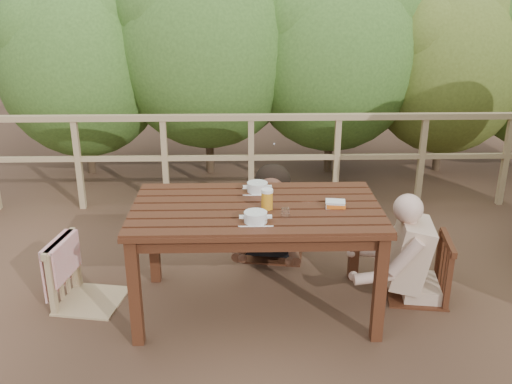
{
  "coord_description": "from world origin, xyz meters",
  "views": [
    {
      "loc": [
        -0.1,
        -3.63,
        2.29
      ],
      "look_at": [
        0.0,
        0.05,
        0.9
      ],
      "focal_mm": 39.52,
      "sensor_mm": 36.0,
      "label": 1
    }
  ],
  "objects_px": {
    "chair_far": "(275,201)",
    "chair_right": "(421,241)",
    "chair_left": "(85,246)",
    "bread_roll": "(256,219)",
    "tumbler": "(285,214)",
    "diner_right": "(428,214)",
    "soup_near": "(256,218)",
    "soup_far": "(257,188)",
    "butter_tub": "(335,205)",
    "woman": "(275,182)",
    "table": "(256,259)",
    "beer_glass": "(267,200)"
  },
  "relations": [
    {
      "from": "bread_roll",
      "to": "beer_glass",
      "type": "xyz_separation_m",
      "value": [
        0.08,
        0.24,
        0.04
      ]
    },
    {
      "from": "bread_roll",
      "to": "butter_tub",
      "type": "bearing_deg",
      "value": 25.66
    },
    {
      "from": "table",
      "to": "diner_right",
      "type": "distance_m",
      "value": 1.31
    },
    {
      "from": "woman",
      "to": "butter_tub",
      "type": "distance_m",
      "value": 1.02
    },
    {
      "from": "table",
      "to": "beer_glass",
      "type": "height_order",
      "value": "beer_glass"
    },
    {
      "from": "soup_near",
      "to": "bread_roll",
      "type": "height_order",
      "value": "soup_near"
    },
    {
      "from": "beer_glass",
      "to": "bread_roll",
      "type": "bearing_deg",
      "value": -108.66
    },
    {
      "from": "chair_left",
      "to": "butter_tub",
      "type": "bearing_deg",
      "value": -84.5
    },
    {
      "from": "chair_far",
      "to": "chair_right",
      "type": "relative_size",
      "value": 1.09
    },
    {
      "from": "table",
      "to": "diner_right",
      "type": "relative_size",
      "value": 1.28
    },
    {
      "from": "soup_far",
      "to": "bread_roll",
      "type": "xyz_separation_m",
      "value": [
        -0.02,
        -0.58,
        -0.0
      ]
    },
    {
      "from": "diner_right",
      "to": "butter_tub",
      "type": "xyz_separation_m",
      "value": [
        -0.72,
        -0.18,
        0.15
      ]
    },
    {
      "from": "chair_right",
      "to": "soup_far",
      "type": "relative_size",
      "value": 3.57
    },
    {
      "from": "soup_far",
      "to": "butter_tub",
      "type": "xyz_separation_m",
      "value": [
        0.53,
        -0.31,
        -0.01
      ]
    },
    {
      "from": "soup_near",
      "to": "tumbler",
      "type": "distance_m",
      "value": 0.22
    },
    {
      "from": "chair_left",
      "to": "diner_right",
      "type": "height_order",
      "value": "diner_right"
    },
    {
      "from": "soup_near",
      "to": "butter_tub",
      "type": "relative_size",
      "value": 1.89
    },
    {
      "from": "soup_far",
      "to": "bread_roll",
      "type": "bearing_deg",
      "value": -92.4
    },
    {
      "from": "tumbler",
      "to": "beer_glass",
      "type": "bearing_deg",
      "value": 130.14
    },
    {
      "from": "woman",
      "to": "butter_tub",
      "type": "xyz_separation_m",
      "value": [
        0.36,
        -0.93,
        0.16
      ]
    },
    {
      "from": "woman",
      "to": "chair_right",
      "type": "bearing_deg",
      "value": 153.99
    },
    {
      "from": "woman",
      "to": "soup_near",
      "type": "height_order",
      "value": "woman"
    },
    {
      "from": "chair_right",
      "to": "chair_left",
      "type": "bearing_deg",
      "value": -80.63
    },
    {
      "from": "tumbler",
      "to": "chair_left",
      "type": "bearing_deg",
      "value": 168.19
    },
    {
      "from": "chair_far",
      "to": "butter_tub",
      "type": "height_order",
      "value": "chair_far"
    },
    {
      "from": "chair_right",
      "to": "bread_roll",
      "type": "relative_size",
      "value": 6.73
    },
    {
      "from": "chair_left",
      "to": "tumbler",
      "type": "bearing_deg",
      "value": -92.02
    },
    {
      "from": "chair_right",
      "to": "woman",
      "type": "distance_m",
      "value": 1.32
    },
    {
      "from": "soup_near",
      "to": "beer_glass",
      "type": "relative_size",
      "value": 1.61
    },
    {
      "from": "table",
      "to": "butter_tub",
      "type": "bearing_deg",
      "value": -3.09
    },
    {
      "from": "table",
      "to": "chair_far",
      "type": "xyz_separation_m",
      "value": [
        0.18,
        0.88,
        0.1
      ]
    },
    {
      "from": "table",
      "to": "chair_left",
      "type": "relative_size",
      "value": 1.83
    },
    {
      "from": "chair_left",
      "to": "bread_roll",
      "type": "bearing_deg",
      "value": -98.19
    },
    {
      "from": "soup_near",
      "to": "beer_glass",
      "type": "bearing_deg",
      "value": 69.15
    },
    {
      "from": "chair_far",
      "to": "butter_tub",
      "type": "distance_m",
      "value": 1.04
    },
    {
      "from": "chair_far",
      "to": "chair_right",
      "type": "height_order",
      "value": "chair_far"
    },
    {
      "from": "chair_far",
      "to": "soup_near",
      "type": "height_order",
      "value": "chair_far"
    },
    {
      "from": "chair_left",
      "to": "woman",
      "type": "relative_size",
      "value": 0.71
    },
    {
      "from": "soup_near",
      "to": "woman",
      "type": "bearing_deg",
      "value": 80.6
    },
    {
      "from": "butter_tub",
      "to": "chair_left",
      "type": "bearing_deg",
      "value": -175.51
    },
    {
      "from": "bread_roll",
      "to": "soup_near",
      "type": "bearing_deg",
      "value": 101.72
    },
    {
      "from": "soup_far",
      "to": "woman",
      "type": "bearing_deg",
      "value": 74.83
    },
    {
      "from": "soup_near",
      "to": "soup_far",
      "type": "bearing_deg",
      "value": 87.15
    },
    {
      "from": "chair_left",
      "to": "soup_near",
      "type": "distance_m",
      "value": 1.34
    },
    {
      "from": "chair_right",
      "to": "beer_glass",
      "type": "bearing_deg",
      "value": -71.65
    },
    {
      "from": "bread_roll",
      "to": "diner_right",
      "type": "bearing_deg",
      "value": 19.11
    },
    {
      "from": "chair_left",
      "to": "chair_far",
      "type": "xyz_separation_m",
      "value": [
        1.43,
        0.78,
        0.03
      ]
    },
    {
      "from": "chair_right",
      "to": "bread_roll",
      "type": "distance_m",
      "value": 1.38
    },
    {
      "from": "bread_roll",
      "to": "beer_glass",
      "type": "height_order",
      "value": "beer_glass"
    },
    {
      "from": "chair_far",
      "to": "bread_roll",
      "type": "distance_m",
      "value": 1.24
    }
  ]
}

